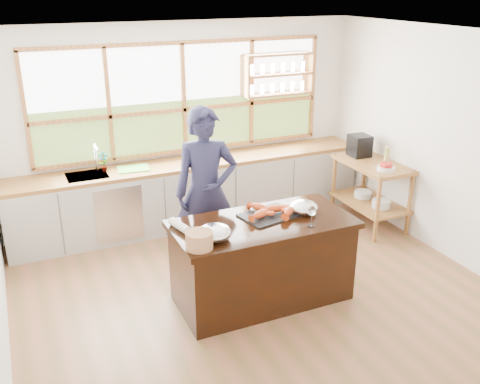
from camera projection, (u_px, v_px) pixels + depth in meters
ground_plane at (254, 289)px, 5.89m from camera, size 5.00×5.00×0.00m
room_shell at (237, 123)px, 5.69m from camera, size 5.02×4.52×2.71m
back_counter at (192, 192)px, 7.37m from camera, size 4.90×0.63×0.90m
right_shelf_unit at (371, 183)px, 7.26m from camera, size 0.62×1.10×0.90m
island at (262, 261)px, 5.56m from camera, size 1.85×0.90×0.90m
cook at (206, 192)px, 5.97m from camera, size 0.80×0.62×1.93m
potted_plant at (103, 162)px, 6.77m from camera, size 0.14×0.10×0.26m
cutting_board at (133, 169)px, 6.90m from camera, size 0.43×0.34×0.01m
espresso_machine at (360, 146)px, 7.38m from camera, size 0.27×0.29×0.30m
wine_bottle at (387, 157)px, 6.96m from camera, size 0.08×0.08×0.26m
fruit_bowl at (386, 167)px, 6.84m from camera, size 0.23×0.23×0.11m
slate_board at (269, 215)px, 5.52m from camera, size 0.62×0.50×0.02m
lobster_pile at (271, 211)px, 5.51m from camera, size 0.52×0.44×0.08m
mixing_bowl_left at (215, 233)px, 5.00m from camera, size 0.32×0.32×0.15m
mixing_bowl_right at (304, 207)px, 5.57m from camera, size 0.30×0.30×0.14m
wine_glass at (312, 211)px, 5.23m from camera, size 0.08×0.08×0.22m
wicker_basket at (199, 240)px, 4.83m from camera, size 0.25×0.25×0.16m
parchment_roll at (180, 226)px, 5.21m from camera, size 0.15×0.31×0.08m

